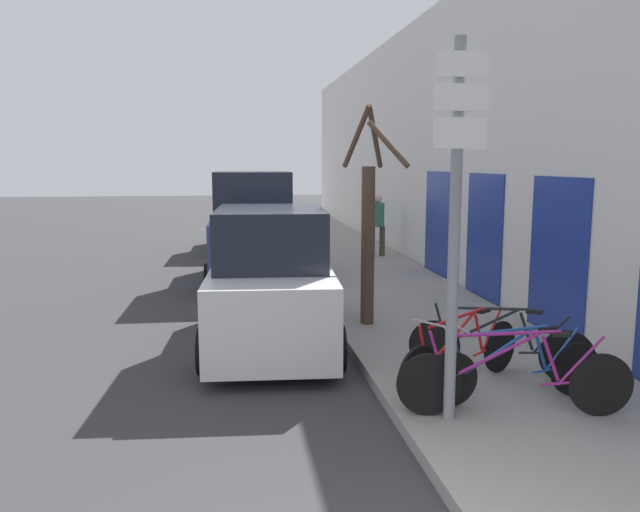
{
  "coord_description": "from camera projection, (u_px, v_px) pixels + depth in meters",
  "views": [
    {
      "loc": [
        -0.72,
        -2.82,
        2.79
      ],
      "look_at": [
        0.48,
        5.27,
        1.56
      ],
      "focal_mm": 35.0,
      "sensor_mm": 36.0,
      "label": 1
    }
  ],
  "objects": [
    {
      "name": "sidewalk_curb",
      "position": [
        349.0,
        261.0,
        17.34
      ],
      "size": [
        3.2,
        32.0,
        0.15
      ],
      "color": "gray",
      "rests_on": "ground"
    },
    {
      "name": "parked_car_1",
      "position": [
        253.0,
        233.0,
        14.45
      ],
      "size": [
        2.17,
        4.39,
        2.59
      ],
      "rotation": [
        0.0,
        0.0,
        -0.02
      ],
      "color": "navy",
      "rests_on": "ground"
    },
    {
      "name": "parked_car_0",
      "position": [
        271.0,
        284.0,
        9.43
      ],
      "size": [
        2.17,
        4.22,
        2.12
      ],
      "rotation": [
        0.0,
        0.0,
        -0.07
      ],
      "color": "silver",
      "rests_on": "ground"
    },
    {
      "name": "bicycle_3",
      "position": [
        499.0,
        346.0,
        7.71
      ],
      "size": [
        2.02,
        1.01,
        0.9
      ],
      "rotation": [
        0.0,
        0.0,
        1.12
      ],
      "color": "black",
      "rests_on": "sidewalk_curb"
    },
    {
      "name": "bicycle_1",
      "position": [
        515.0,
        369.0,
        6.91
      ],
      "size": [
        2.14,
        0.44,
        0.86
      ],
      "rotation": [
        0.0,
        0.0,
        1.64
      ],
      "color": "black",
      "rests_on": "sidewalk_curb"
    },
    {
      "name": "bicycle_0",
      "position": [
        515.0,
        379.0,
        6.5
      ],
      "size": [
        2.45,
        0.54,
        0.93
      ],
      "rotation": [
        0.0,
        0.0,
        1.41
      ],
      "color": "black",
      "rests_on": "sidewalk_curb"
    },
    {
      "name": "signpost",
      "position": [
        455.0,
        218.0,
        6.17
      ],
      "size": [
        0.54,
        0.14,
        3.83
      ],
      "color": "gray",
      "rests_on": "sidewalk_curb"
    },
    {
      "name": "ground_plane",
      "position": [
        261.0,
        286.0,
        14.23
      ],
      "size": [
        80.0,
        80.0,
        0.0
      ],
      "primitive_type": "plane",
      "color": "#333335"
    },
    {
      "name": "pedestrian_near",
      "position": [
        377.0,
        221.0,
        17.64
      ],
      "size": [
        0.46,
        0.39,
        1.74
      ],
      "rotation": [
        0.0,
        0.0,
        0.07
      ],
      "color": "#4C3D2D",
      "rests_on": "sidewalk_curb"
    },
    {
      "name": "bicycle_2",
      "position": [
        462.0,
        355.0,
        7.35
      ],
      "size": [
        1.91,
        1.27,
        0.91
      ],
      "rotation": [
        0.0,
        0.0,
        2.15
      ],
      "color": "black",
      "rests_on": "sidewalk_curb"
    },
    {
      "name": "building_facade",
      "position": [
        413.0,
        146.0,
        17.05
      ],
      "size": [
        0.23,
        32.0,
        6.5
      ],
      "color": "silver",
      "rests_on": "ground"
    },
    {
      "name": "parked_car_2",
      "position": [
        245.0,
        219.0,
        20.03
      ],
      "size": [
        2.18,
        4.37,
        2.21
      ],
      "rotation": [
        0.0,
        0.0,
        -0.03
      ],
      "color": "#51565B",
      "rests_on": "ground"
    },
    {
      "name": "street_tree",
      "position": [
        369.0,
        226.0,
        10.15
      ],
      "size": [
        0.85,
        1.58,
        3.56
      ],
      "color": "#4C3828",
      "rests_on": "sidewalk_curb"
    }
  ]
}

